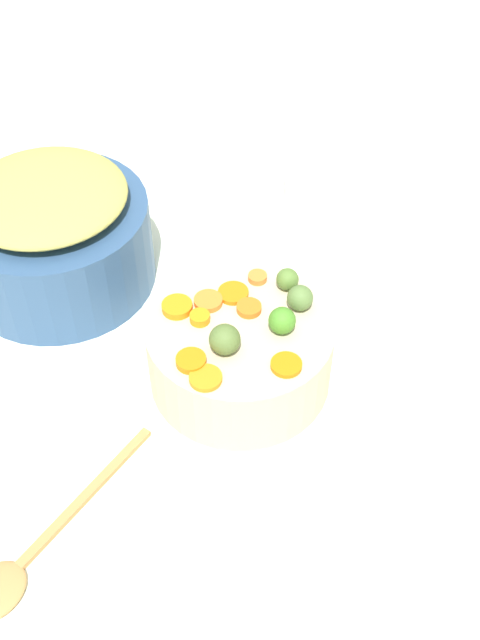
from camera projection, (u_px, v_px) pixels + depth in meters
tabletop at (217, 368)px, 1.05m from camera, size 2.40×2.40×0.02m
serving_bowl_carrots at (240, 352)px, 0.99m from camera, size 0.23×0.23×0.10m
metal_pot at (56, 244)px, 1.11m from camera, size 0.27×0.27×0.13m
stuffing_mound at (45, 196)px, 1.04m from camera, size 0.22×0.22×0.04m
carrot_slice_0 at (177, 307)px, 0.97m from camera, size 0.05×0.05×0.01m
carrot_slice_1 at (200, 318)px, 0.96m from camera, size 0.03×0.03×0.01m
carrot_slice_2 at (209, 378)px, 0.89m from camera, size 0.05×0.05×0.01m
carrot_slice_3 at (257, 277)px, 1.01m from camera, size 0.03×0.03×0.01m
carrot_slice_4 at (286, 365)px, 0.91m from camera, size 0.04×0.04×0.01m
carrot_slice_5 at (249, 308)px, 0.97m from camera, size 0.04×0.04×0.01m
carrot_slice_6 at (191, 361)px, 0.91m from camera, size 0.05×0.05×0.01m
carrot_slice_7 at (208, 301)px, 0.98m from camera, size 0.05×0.05×0.01m
carrot_slice_8 at (233, 293)px, 0.99m from camera, size 0.04×0.04×0.01m
brussels_sprout_0 at (282, 321)px, 0.94m from camera, size 0.03×0.03×0.03m
brussels_sprout_1 at (287, 279)px, 0.99m from camera, size 0.03×0.03×0.03m
brussels_sprout_2 at (225, 339)px, 0.91m from camera, size 0.04×0.04×0.04m
brussels_sprout_3 at (300, 298)px, 0.96m from camera, size 0.03×0.03×0.03m
wooden_spoon at (21, 564)px, 0.84m from camera, size 0.17×0.27×0.01m
casserole_dish at (350, 204)px, 1.19m from camera, size 0.21×0.21×0.10m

